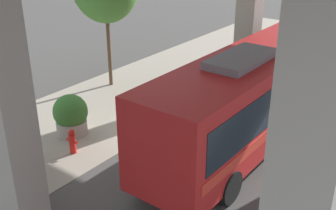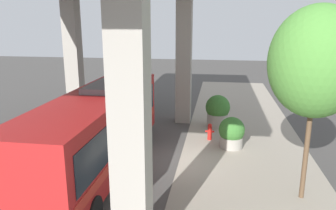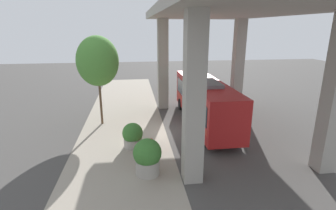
# 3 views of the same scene
# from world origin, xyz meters

# --- Properties ---
(ground_plane) EXTENTS (80.00, 80.00, 0.00)m
(ground_plane) POSITION_xyz_m (0.00, 0.00, 0.00)
(ground_plane) COLOR #474442
(ground_plane) RESTS_ON ground
(sidewalk_strip) EXTENTS (6.00, 40.00, 0.02)m
(sidewalk_strip) POSITION_xyz_m (-3.00, 0.00, 0.01)
(sidewalk_strip) COLOR gray
(sidewalk_strip) RESTS_ON ground
(bus) EXTENTS (2.61, 10.76, 3.52)m
(bus) POSITION_xyz_m (3.16, 1.42, 1.91)
(bus) COLOR #B21E1E
(bus) RESTS_ON ground
(fire_hydrant) EXTENTS (0.47, 0.23, 0.90)m
(fire_hydrant) POSITION_xyz_m (-1.25, -2.94, 0.46)
(fire_hydrant) COLOR red
(fire_hydrant) RESTS_ON ground
(planter_front) EXTENTS (1.43, 1.43, 1.91)m
(planter_front) POSITION_xyz_m (-1.61, -5.31, 0.96)
(planter_front) COLOR #9E998E
(planter_front) RESTS_ON ground
(planter_middle) EXTENTS (1.27, 1.27, 1.56)m
(planter_middle) POSITION_xyz_m (-2.33, -2.03, 0.76)
(planter_middle) COLOR #9E998E
(planter_middle) RESTS_ON ground
(street_tree_near) EXTENTS (3.03, 3.03, 6.64)m
(street_tree_near) POSITION_xyz_m (-4.67, 2.42, 4.81)
(street_tree_near) COLOR brown
(street_tree_near) RESTS_ON ground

